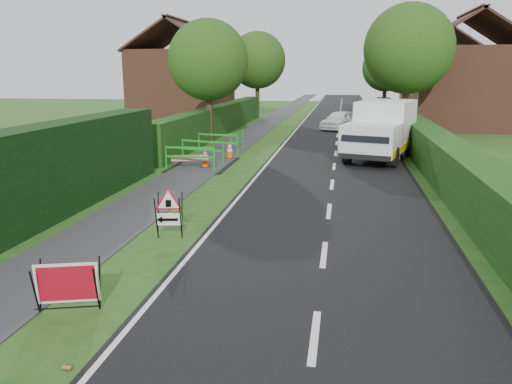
{
  "coord_description": "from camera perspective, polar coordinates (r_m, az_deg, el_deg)",
  "views": [
    {
      "loc": [
        2.79,
        -9.28,
        3.86
      ],
      "look_at": [
        0.55,
        3.61,
        0.71
      ],
      "focal_mm": 35.0,
      "sensor_mm": 36.0,
      "label": 1
    }
  ],
  "objects": [
    {
      "name": "house_east_a",
      "position": [
        38.18,
        22.71,
        11.08
      ],
      "size": [
        7.5,
        7.4,
        7.88
      ],
      "color": "brown",
      "rests_on": "ground"
    },
    {
      "name": "ped_barrier_2",
      "position": [
        24.26,
        -4.38,
        5.86
      ],
      "size": [
        2.09,
        0.64,
        1.0
      ],
      "rotation": [
        0.0,
        0.0,
        -0.14
      ],
      "color": "#1A931F",
      "rests_on": "ground"
    },
    {
      "name": "tree_nw",
      "position": [
        28.27,
        -5.48,
        14.75
      ],
      "size": [
        4.4,
        4.4,
        6.7
      ],
      "color": "#2D2116",
      "rests_on": "ground"
    },
    {
      "name": "redwhite_plank",
      "position": [
        20.61,
        -7.54,
        2.63
      ],
      "size": [
        1.46,
        0.44,
        0.25
      ],
      "primitive_type": "cube",
      "rotation": [
        0.0,
        0.0,
        0.27
      ],
      "color": "red",
      "rests_on": "ground"
    },
    {
      "name": "tree_ne",
      "position": [
        31.51,
        17.05,
        15.37
      ],
      "size": [
        5.2,
        5.2,
        7.79
      ],
      "color": "#2D2116",
      "rests_on": "ground"
    },
    {
      "name": "traffic_cone_4",
      "position": [
        22.98,
        -3.03,
        4.85
      ],
      "size": [
        0.38,
        0.38,
        0.79
      ],
      "color": "black",
      "rests_on": "ground"
    },
    {
      "name": "house_east_b",
      "position": [
        52.11,
        20.47,
        11.66
      ],
      "size": [
        7.5,
        7.4,
        7.88
      ],
      "color": "brown",
      "rests_on": "ground"
    },
    {
      "name": "triangle_sign",
      "position": [
        11.9,
        -10.11,
        -1.92
      ],
      "size": [
        0.84,
        0.84,
        1.05
      ],
      "rotation": [
        0.0,
        0.0,
        0.18
      ],
      "color": "black",
      "rests_on": "ground"
    },
    {
      "name": "hedge_west_far",
      "position": [
        32.46,
        -4.13,
        6.69
      ],
      "size": [
        1.0,
        24.0,
        1.8
      ],
      "primitive_type": "cube",
      "color": "#14380F",
      "rests_on": "ground"
    },
    {
      "name": "red_rect_sign",
      "position": [
        8.84,
        -20.75,
        -9.82
      ],
      "size": [
        1.12,
        0.86,
        0.85
      ],
      "rotation": [
        0.0,
        0.0,
        0.3
      ],
      "color": "black",
      "rests_on": "ground"
    },
    {
      "name": "house_west",
      "position": [
        41.32,
        -8.37,
        12.07
      ],
      "size": [
        7.5,
        7.4,
        7.88
      ],
      "color": "brown",
      "rests_on": "ground"
    },
    {
      "name": "ped_barrier_1",
      "position": [
        21.98,
        -6.1,
        5.02
      ],
      "size": [
        2.09,
        0.75,
        1.0
      ],
      "rotation": [
        0.0,
        0.0,
        -0.2
      ],
      "color": "#1A931F",
      "rests_on": "ground"
    },
    {
      "name": "litter_can",
      "position": [
        7.47,
        -20.72,
        -18.52
      ],
      "size": [
        0.12,
        0.07,
        0.07
      ],
      "primitive_type": "cylinder",
      "rotation": [
        0.0,
        1.57,
        0.0
      ],
      "color": "#BF7F4C",
      "rests_on": "ground"
    },
    {
      "name": "tree_fe",
      "position": [
        47.42,
        14.64,
        13.56
      ],
      "size": [
        4.2,
        4.2,
        6.33
      ],
      "color": "#2D2116",
      "rests_on": "ground"
    },
    {
      "name": "hatchback_car",
      "position": [
        35.05,
        9.52,
        8.11
      ],
      "size": [
        2.94,
        4.1,
        1.3
      ],
      "primitive_type": "imported",
      "rotation": [
        0.0,
        0.0,
        -0.42
      ],
      "color": "white",
      "rests_on": "ground"
    },
    {
      "name": "hedge_east",
      "position": [
        25.84,
        18.05,
        4.29
      ],
      "size": [
        1.2,
        50.0,
        1.5
      ],
      "primitive_type": "cube",
      "color": "#14380F",
      "rests_on": "ground"
    },
    {
      "name": "ped_barrier_0",
      "position": [
        20.19,
        -7.56,
        4.23
      ],
      "size": [
        2.07,
        0.38,
        1.0
      ],
      "rotation": [
        0.0,
        0.0,
        0.01
      ],
      "color": "#1A931F",
      "rests_on": "ground"
    },
    {
      "name": "tree_fw",
      "position": [
        43.91,
        0.17,
        14.81
      ],
      "size": [
        4.8,
        4.8,
        7.24
      ],
      "color": "#2D2116",
      "rests_on": "ground"
    },
    {
      "name": "works_van",
      "position": [
        23.36,
        14.19,
        7.01
      ],
      "size": [
        3.67,
        6.02,
        2.58
      ],
      "rotation": [
        0.0,
        0.0,
        -0.28
      ],
      "color": "silver",
      "rests_on": "ground"
    },
    {
      "name": "footpath",
      "position": [
        44.82,
        2.42,
        8.6
      ],
      "size": [
        2.0,
        90.0,
        0.02
      ],
      "primitive_type": "cube",
      "color": "#2D2D30",
      "rests_on": "ground"
    },
    {
      "name": "traffic_cone_0",
      "position": [
        21.78,
        15.13,
        3.92
      ],
      "size": [
        0.38,
        0.38,
        0.79
      ],
      "color": "black",
      "rests_on": "ground"
    },
    {
      "name": "ped_barrier_3",
      "position": [
        25.09,
        -2.19,
        6.14
      ],
      "size": [
        0.54,
        2.08,
        1.0
      ],
      "rotation": [
        0.0,
        0.0,
        1.48
      ],
      "color": "#1A931F",
      "rests_on": "ground"
    },
    {
      "name": "road_surface",
      "position": [
        44.45,
        9.55,
        8.39
      ],
      "size": [
        6.0,
        90.0,
        0.02
      ],
      "primitive_type": "cube",
      "color": "black",
      "rests_on": "ground"
    },
    {
      "name": "ground",
      "position": [
        10.43,
        -6.45,
        -8.27
      ],
      "size": [
        120.0,
        120.0,
        0.0
      ],
      "primitive_type": "plane",
      "color": "#1E4D16",
      "rests_on": "ground"
    },
    {
      "name": "traffic_cone_3",
      "position": [
        20.84,
        -5.85,
        3.9
      ],
      "size": [
        0.38,
        0.38,
        0.79
      ],
      "color": "black",
      "rests_on": "ground"
    },
    {
      "name": "traffic_cone_2",
      "position": [
        24.78,
        15.73,
        5.0
      ],
      "size": [
        0.38,
        0.38,
        0.79
      ],
      "color": "black",
      "rests_on": "ground"
    },
    {
      "name": "traffic_cone_1",
      "position": [
        23.42,
        15.85,
        4.52
      ],
      "size": [
        0.38,
        0.38,
        0.79
      ],
      "color": "black",
      "rests_on": "ground"
    }
  ]
}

